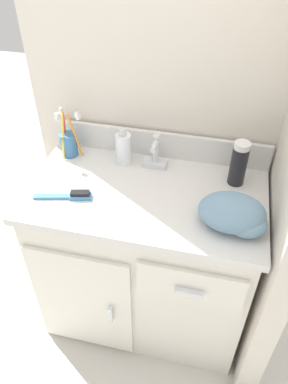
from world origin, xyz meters
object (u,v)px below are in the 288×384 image
(soap_dispenser, at_px, (123,148))
(hand_towel, at_px, (235,215))
(hairbrush, at_px, (71,196))
(toothbrush_cup, at_px, (69,143))
(shaving_cream_can, at_px, (239,164))

(soap_dispenser, height_order, hand_towel, soap_dispenser)
(soap_dispenser, xyz_separation_m, hairbrush, (-0.12, -0.25, -0.05))
(toothbrush_cup, height_order, shaving_cream_can, toothbrush_cup)
(hand_towel, bearing_deg, hairbrush, 179.02)
(toothbrush_cup, relative_size, shaving_cream_can, 1.21)
(soap_dispenser, bearing_deg, shaving_cream_can, -3.73)
(soap_dispenser, xyz_separation_m, hand_towel, (0.44, -0.26, -0.01))
(shaving_cream_can, bearing_deg, hairbrush, -158.21)
(hairbrush, bearing_deg, toothbrush_cup, 98.89)
(toothbrush_cup, bearing_deg, hand_towel, -21.31)
(soap_dispenser, bearing_deg, hand_towel, -30.68)
(toothbrush_cup, bearing_deg, hairbrush, -67.47)
(hairbrush, height_order, hand_towel, hand_towel)
(hairbrush, xyz_separation_m, hand_towel, (0.56, -0.01, 0.04))
(shaving_cream_can, bearing_deg, soap_dispenser, 176.27)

